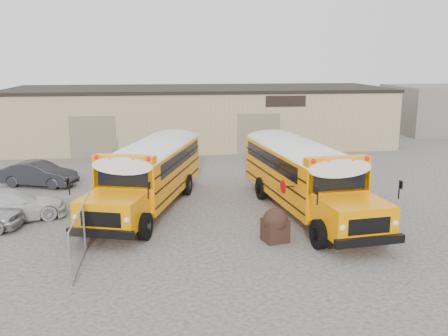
{
  "coord_description": "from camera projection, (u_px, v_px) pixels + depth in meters",
  "views": [
    {
      "loc": [
        -3.0,
        -20.99,
        7.07
      ],
      "look_at": [
        -0.01,
        3.37,
        1.6
      ],
      "focal_mm": 40.0,
      "sensor_mm": 36.0,
      "label": 1
    }
  ],
  "objects": [
    {
      "name": "distant_building_right",
      "position": [
        446.0,
        109.0,
        47.86
      ],
      "size": [
        10.0,
        8.0,
        4.4
      ],
      "primitive_type": "cube",
      "color": "gray",
      "rests_on": "ground"
    },
    {
      "name": "ground",
      "position": [
        233.0,
        219.0,
        22.23
      ],
      "size": [
        120.0,
        120.0,
        0.0
      ],
      "primitive_type": "plane",
      "color": "#373533",
      "rests_on": "ground"
    },
    {
      "name": "car_white",
      "position": [
        9.0,
        206.0,
        21.88
      ],
      "size": [
        5.22,
        3.55,
        1.4
      ],
      "primitive_type": "imported",
      "rotation": [
        0.0,
        0.0,
        1.93
      ],
      "color": "silver",
      "rests_on": "ground"
    },
    {
      "name": "car_dark",
      "position": [
        39.0,
        174.0,
        27.84
      ],
      "size": [
        4.44,
        2.76,
        1.38
      ],
      "primitive_type": "imported",
      "rotation": [
        0.0,
        0.0,
        1.24
      ],
      "color": "#222227",
      "rests_on": "ground"
    },
    {
      "name": "school_bus_right",
      "position": [
        259.0,
        147.0,
        29.47
      ],
      "size": [
        4.02,
        11.36,
        3.25
      ],
      "color": "#FF8F00",
      "rests_on": "ground"
    },
    {
      "name": "warehouse",
      "position": [
        199.0,
        115.0,
        41.09
      ],
      "size": [
        30.2,
        10.2,
        4.67
      ],
      "color": "tan",
      "rests_on": "ground"
    },
    {
      "name": "chainlink_fence",
      "position": [
        103.0,
        187.0,
        24.23
      ],
      "size": [
        0.07,
        18.07,
        1.81
      ],
      "color": "#95979D",
      "rests_on": "ground"
    },
    {
      "name": "school_bus_left",
      "position": [
        184.0,
        146.0,
        30.13
      ],
      "size": [
        5.67,
        11.09,
        3.16
      ],
      "color": "#FA9000",
      "rests_on": "ground"
    },
    {
      "name": "tarp_bundle",
      "position": [
        275.0,
        224.0,
        19.43
      ],
      "size": [
        1.1,
        1.04,
        1.35
      ],
      "color": "black",
      "rests_on": "ground"
    }
  ]
}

